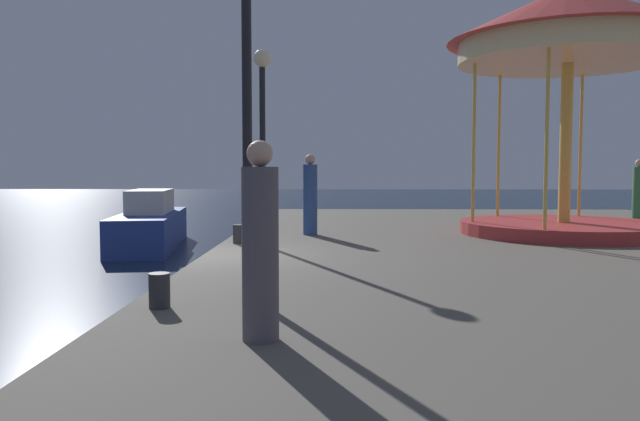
{
  "coord_description": "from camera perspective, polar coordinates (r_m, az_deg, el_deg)",
  "views": [
    {
      "loc": [
        2.4,
        -11.42,
        2.39
      ],
      "look_at": [
        2.04,
        5.1,
        1.27
      ],
      "focal_mm": 34.97,
      "sensor_mm": 36.0,
      "label": 1
    }
  ],
  "objects": [
    {
      "name": "lamp_post_near_edge",
      "position": [
        7.77,
        -6.73,
        13.94
      ],
      "size": [
        0.36,
        0.36,
        4.31
      ],
      "color": "black",
      "rests_on": "quay_dock"
    },
    {
      "name": "ground_plane",
      "position": [
        11.91,
        -10.49,
        -7.75
      ],
      "size": [
        120.0,
        120.0,
        0.0
      ],
      "primitive_type": "plane",
      "color": "#162338"
    },
    {
      "name": "bollard_center",
      "position": [
        7.36,
        -14.48,
        -7.11
      ],
      "size": [
        0.24,
        0.24,
        0.4
      ],
      "primitive_type": "cylinder",
      "color": "#2D2D33",
      "rests_on": "quay_dock"
    },
    {
      "name": "motorboat_blue",
      "position": [
        19.52,
        -15.28,
        -1.3
      ],
      "size": [
        2.37,
        5.96,
        1.74
      ],
      "color": "navy",
      "rests_on": "ground"
    },
    {
      "name": "person_mid_promenade",
      "position": [
        14.89,
        -0.9,
        1.24
      ],
      "size": [
        0.34,
        0.34,
        1.92
      ],
      "color": "#2D4C8C",
      "rests_on": "quay_dock"
    },
    {
      "name": "carousel",
      "position": [
        16.31,
        21.77,
        13.71
      ],
      "size": [
        5.68,
        5.68,
        5.89
      ],
      "color": "#B23333",
      "rests_on": "quay_dock"
    },
    {
      "name": "person_near_carousel",
      "position": [
        21.58,
        27.11,
        1.57
      ],
      "size": [
        0.34,
        0.34,
        1.87
      ],
      "color": "#387247",
      "rests_on": "quay_dock"
    },
    {
      "name": "lamp_post_mid_promenade",
      "position": [
        12.84,
        -5.29,
        9.06
      ],
      "size": [
        0.36,
        0.36,
        3.98
      ],
      "color": "black",
      "rests_on": "quay_dock"
    },
    {
      "name": "quay_dock",
      "position": [
        12.42,
        22.36,
        -5.63
      ],
      "size": [
        13.7,
        25.64,
        0.8
      ],
      "primitive_type": "cube",
      "color": "#5B564F",
      "rests_on": "ground"
    },
    {
      "name": "bollard_south",
      "position": [
        13.28,
        -7.45,
        -2.15
      ],
      "size": [
        0.24,
        0.24,
        0.4
      ],
      "primitive_type": "cylinder",
      "color": "#2D2D33",
      "rests_on": "quay_dock"
    },
    {
      "name": "person_by_the_water",
      "position": [
        5.73,
        -5.49,
        -3.38
      ],
      "size": [
        0.34,
        0.34,
        1.84
      ],
      "color": "#514C56",
      "rests_on": "quay_dock"
    }
  ]
}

